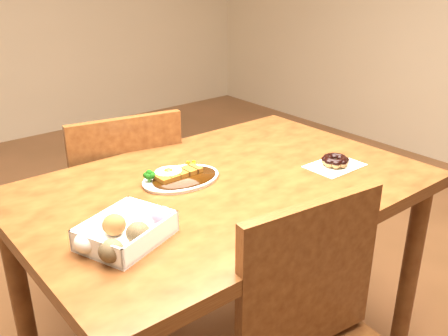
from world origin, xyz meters
TOP-DOWN VIEW (x-y plane):
  - table at (0.00, 0.00)m, footprint 1.20×0.80m
  - chair_far at (-0.07, 0.54)m, footprint 0.49×0.49m
  - katsu_curry_plate at (-0.10, 0.10)m, footprint 0.25×0.18m
  - donut_box at (-0.39, -0.11)m, footprint 0.25×0.22m
  - pon_de_ring at (0.35, -0.13)m, footprint 0.18×0.13m

SIDE VIEW (x-z plane):
  - chair_far at x=-0.07m, z-range 0.04..0.91m
  - table at x=0.00m, z-range 0.28..1.03m
  - katsu_curry_plate at x=-0.10m, z-range 0.74..0.79m
  - pon_de_ring at x=0.35m, z-range 0.75..0.78m
  - donut_box at x=-0.39m, z-range 0.75..0.81m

